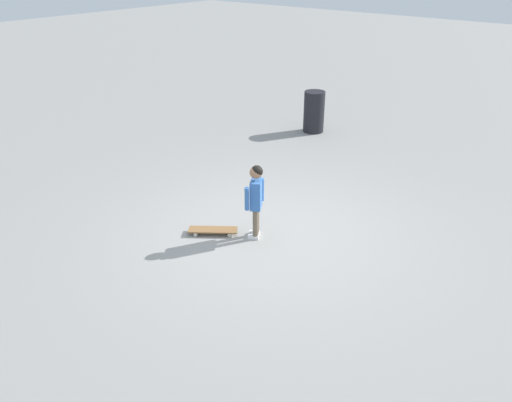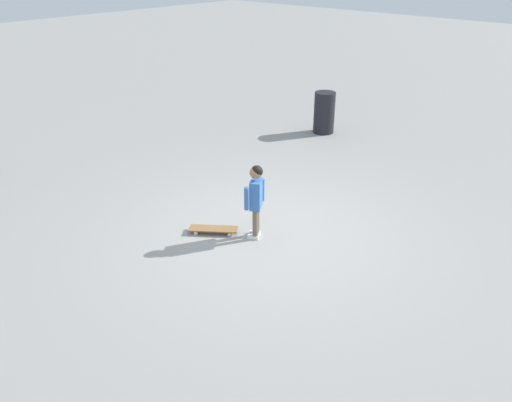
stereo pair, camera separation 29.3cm
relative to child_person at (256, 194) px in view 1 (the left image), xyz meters
name	(u,v)px [view 1 (the left image)]	position (x,y,z in m)	size (l,w,h in m)	color
ground_plane	(270,233)	(0.21, -0.08, -0.66)	(50.00, 50.00, 0.00)	gray
child_person	(256,194)	(0.00, 0.00, 0.00)	(0.41, 0.26, 1.06)	brown
skateboard	(213,230)	(-0.32, 0.51, -0.60)	(0.56, 0.65, 0.07)	olive
trash_bin	(314,112)	(4.33, 1.93, -0.22)	(0.44, 0.44, 0.87)	black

